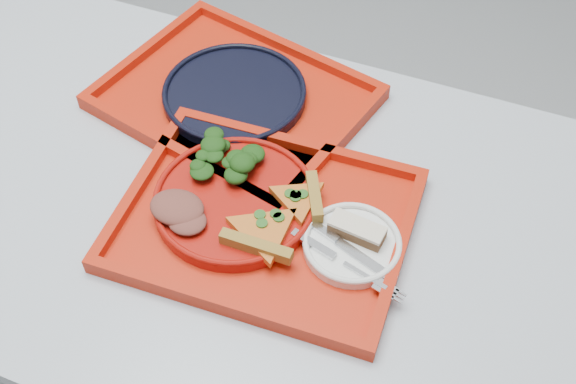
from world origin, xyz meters
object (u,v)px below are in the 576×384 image
(tray_main, at_px, (265,222))
(tray_far, at_px, (235,101))
(dessert_bar, at_px, (357,230))
(dinner_plate, at_px, (235,202))
(navy_plate, at_px, (235,95))

(tray_main, relative_size, tray_far, 1.00)
(tray_far, height_order, dessert_bar, dessert_bar)
(dinner_plate, bearing_deg, tray_far, 114.84)
(tray_far, bearing_deg, navy_plate, 0.00)
(dinner_plate, xyz_separation_m, navy_plate, (-0.11, 0.23, -0.00))
(tray_main, bearing_deg, tray_far, 121.41)
(dessert_bar, bearing_deg, tray_far, 150.18)
(tray_far, bearing_deg, dinner_plate, -51.90)
(dinner_plate, bearing_deg, tray_main, -10.30)
(tray_main, relative_size, navy_plate, 1.73)
(dinner_plate, xyz_separation_m, dessert_bar, (0.20, 0.01, 0.02))
(dinner_plate, relative_size, dessert_bar, 2.93)
(tray_main, height_order, dinner_plate, dinner_plate)
(navy_plate, bearing_deg, dessert_bar, -35.66)
(tray_main, distance_m, tray_far, 0.29)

